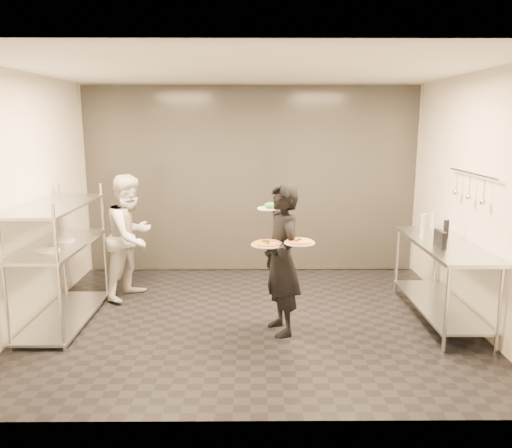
{
  "coord_description": "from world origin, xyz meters",
  "views": [
    {
      "loc": [
        0.02,
        -5.45,
        2.27
      ],
      "look_at": [
        0.06,
        0.18,
        1.1
      ],
      "focal_mm": 35.0,
      "sensor_mm": 36.0,
      "label": 1
    }
  ],
  "objects_px": {
    "pass_rack": "(60,256)",
    "pos_monitor": "(440,239)",
    "waiter": "(282,260)",
    "chef": "(131,237)",
    "salad_plate": "(270,207)",
    "bottle_clear": "(433,220)",
    "bottle_green": "(424,226)",
    "pizza_plate_near": "(267,244)",
    "bottle_dark": "(446,229)",
    "pizza_plate_far": "(300,242)",
    "prep_counter": "(442,268)"
  },
  "relations": [
    {
      "from": "pass_rack",
      "to": "pos_monitor",
      "type": "height_order",
      "value": "pass_rack"
    },
    {
      "from": "waiter",
      "to": "chef",
      "type": "distance_m",
      "value": 2.2
    },
    {
      "from": "chef",
      "to": "salad_plate",
      "type": "xyz_separation_m",
      "value": [
        1.76,
        -0.88,
        0.54
      ]
    },
    {
      "from": "chef",
      "to": "bottle_clear",
      "type": "xyz_separation_m",
      "value": [
        3.88,
        -0.04,
        0.22
      ]
    },
    {
      "from": "chef",
      "to": "bottle_green",
      "type": "height_order",
      "value": "chef"
    },
    {
      "from": "pizza_plate_near",
      "to": "bottle_green",
      "type": "relative_size",
      "value": 1.16
    },
    {
      "from": "pass_rack",
      "to": "bottle_dark",
      "type": "xyz_separation_m",
      "value": [
        4.43,
        0.21,
        0.26
      ]
    },
    {
      "from": "pizza_plate_far",
      "to": "pos_monitor",
      "type": "distance_m",
      "value": 1.61
    },
    {
      "from": "bottle_green",
      "to": "bottle_dark",
      "type": "relative_size",
      "value": 1.31
    },
    {
      "from": "prep_counter",
      "to": "salad_plate",
      "type": "height_order",
      "value": "salad_plate"
    },
    {
      "from": "pizza_plate_far",
      "to": "bottle_green",
      "type": "relative_size",
      "value": 1.1
    },
    {
      "from": "bottle_green",
      "to": "bottle_clear",
      "type": "bearing_deg",
      "value": 60.6
    },
    {
      "from": "pizza_plate_far",
      "to": "bottle_dark",
      "type": "relative_size",
      "value": 1.44
    },
    {
      "from": "prep_counter",
      "to": "waiter",
      "type": "xyz_separation_m",
      "value": [
        -1.85,
        -0.34,
        0.19
      ]
    },
    {
      "from": "chef",
      "to": "bottle_dark",
      "type": "height_order",
      "value": "chef"
    },
    {
      "from": "pizza_plate_near",
      "to": "salad_plate",
      "type": "bearing_deg",
      "value": 84.37
    },
    {
      "from": "salad_plate",
      "to": "waiter",
      "type": "bearing_deg",
      "value": -65.91
    },
    {
      "from": "chef",
      "to": "prep_counter",
      "type": "bearing_deg",
      "value": -79.3
    },
    {
      "from": "prep_counter",
      "to": "salad_plate",
      "type": "xyz_separation_m",
      "value": [
        -1.97,
        -0.08,
        0.72
      ]
    },
    {
      "from": "pizza_plate_near",
      "to": "bottle_dark",
      "type": "relative_size",
      "value": 1.52
    },
    {
      "from": "pos_monitor",
      "to": "bottle_green",
      "type": "height_order",
      "value": "bottle_green"
    },
    {
      "from": "prep_counter",
      "to": "bottle_green",
      "type": "height_order",
      "value": "bottle_green"
    },
    {
      "from": "chef",
      "to": "bottle_green",
      "type": "xyz_separation_m",
      "value": [
        3.57,
        -0.58,
        0.26
      ]
    },
    {
      "from": "pizza_plate_near",
      "to": "bottle_clear",
      "type": "xyz_separation_m",
      "value": [
        2.16,
        1.29,
        -0.02
      ]
    },
    {
      "from": "waiter",
      "to": "pizza_plate_far",
      "type": "height_order",
      "value": "waiter"
    },
    {
      "from": "chef",
      "to": "bottle_green",
      "type": "bearing_deg",
      "value": -76.35
    },
    {
      "from": "waiter",
      "to": "bottle_dark",
      "type": "relative_size",
      "value": 7.54
    },
    {
      "from": "pass_rack",
      "to": "waiter",
      "type": "xyz_separation_m",
      "value": [
        2.48,
        -0.33,
        0.05
      ]
    },
    {
      "from": "pass_rack",
      "to": "salad_plate",
      "type": "relative_size",
      "value": 5.6
    },
    {
      "from": "pizza_plate_far",
      "to": "salad_plate",
      "type": "relative_size",
      "value": 1.09
    },
    {
      "from": "pos_monitor",
      "to": "bottle_green",
      "type": "xyz_separation_m",
      "value": [
        -0.04,
        0.42,
        0.05
      ]
    },
    {
      "from": "chef",
      "to": "bottle_dark",
      "type": "bearing_deg",
      "value": -75.98
    },
    {
      "from": "pass_rack",
      "to": "chef",
      "type": "relative_size",
      "value": 1.0
    },
    {
      "from": "pass_rack",
      "to": "waiter",
      "type": "distance_m",
      "value": 2.5
    },
    {
      "from": "pos_monitor",
      "to": "bottle_green",
      "type": "bearing_deg",
      "value": 94.73
    },
    {
      "from": "prep_counter",
      "to": "bottle_clear",
      "type": "relative_size",
      "value": 8.69
    },
    {
      "from": "pizza_plate_far",
      "to": "pizza_plate_near",
      "type": "bearing_deg",
      "value": 172.55
    },
    {
      "from": "pass_rack",
      "to": "salad_plate",
      "type": "xyz_separation_m",
      "value": [
        2.36,
        -0.07,
        0.58
      ]
    },
    {
      "from": "prep_counter",
      "to": "pass_rack",
      "type": "bearing_deg",
      "value": -179.97
    },
    {
      "from": "bottle_clear",
      "to": "bottle_dark",
      "type": "bearing_deg",
      "value": -94.82
    },
    {
      "from": "pizza_plate_near",
      "to": "pos_monitor",
      "type": "height_order",
      "value": "pos_monitor"
    },
    {
      "from": "bottle_green",
      "to": "chef",
      "type": "bearing_deg",
      "value": 170.72
    },
    {
      "from": "prep_counter",
      "to": "bottle_dark",
      "type": "bearing_deg",
      "value": 64.53
    },
    {
      "from": "prep_counter",
      "to": "pos_monitor",
      "type": "bearing_deg",
      "value": -121.88
    },
    {
      "from": "chef",
      "to": "pizza_plate_far",
      "type": "bearing_deg",
      "value": -100.99
    },
    {
      "from": "waiter",
      "to": "pizza_plate_near",
      "type": "relative_size",
      "value": 4.95
    },
    {
      "from": "waiter",
      "to": "pos_monitor",
      "type": "relative_size",
      "value": 6.51
    },
    {
      "from": "waiter",
      "to": "pass_rack",
      "type": "bearing_deg",
      "value": -115.93
    },
    {
      "from": "pizza_plate_near",
      "to": "pizza_plate_far",
      "type": "height_order",
      "value": "pizza_plate_far"
    },
    {
      "from": "pass_rack",
      "to": "bottle_clear",
      "type": "bearing_deg",
      "value": 9.76
    }
  ]
}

